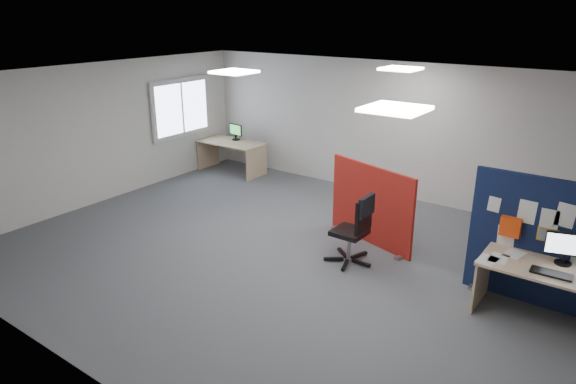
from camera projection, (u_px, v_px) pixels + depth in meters
The scene contains 16 objects.
floor at pixel (292, 256), 7.99m from camera, with size 9.00×9.00×0.00m, color #54565B.
ceiling at pixel (292, 80), 7.08m from camera, with size 9.00×7.00×0.02m, color white.
wall_back at pixel (393, 130), 10.21m from camera, with size 9.00×0.02×2.70m, color silver.
wall_front at pixel (79, 264), 4.86m from camera, with size 9.00×0.02×2.70m, color silver.
wall_left at pixel (104, 133), 10.01m from camera, with size 0.02×7.00×2.70m, color silver.
window at pixel (181, 108), 11.44m from camera, with size 0.06×1.70×1.30m.
ceiling_lights at pixel (337, 79), 7.42m from camera, with size 4.10×4.10×0.04m.
navy_divider at pixel (553, 246), 6.35m from camera, with size 2.08×0.30×1.72m.
main_desk at pixel (554, 282), 6.12m from camera, with size 1.69×0.75×0.73m.
monitor_main at pixel (566, 247), 6.11m from camera, with size 0.46×0.19×0.41m.
keyboard at pixel (551, 273), 5.94m from camera, with size 0.45×0.18×0.03m, color black.
red_divider at pixel (371, 205), 8.27m from camera, with size 1.68×0.57×1.31m.
second_desk at pixel (233, 149), 11.97m from camera, with size 1.56×0.78×0.73m.
monitor_second at pixel (236, 131), 11.99m from camera, with size 0.41×0.19×0.38m.
office_chair at pixel (356, 226), 7.55m from camera, with size 0.70×0.73×1.09m.
desk_papers at pixel (534, 264), 6.17m from camera, with size 1.41×0.84×0.00m.
Camera 1 is at (4.15, -5.87, 3.63)m, focal length 32.00 mm.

